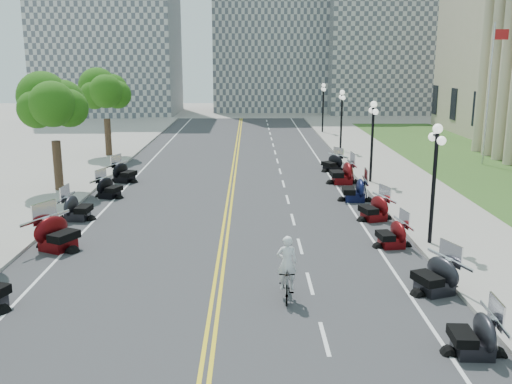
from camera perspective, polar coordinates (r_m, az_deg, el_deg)
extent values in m
plane|color=gray|center=(20.08, -3.83, -9.15)|extent=(160.00, 160.00, 0.00)
cube|color=#333335|center=(29.56, -2.78, -1.71)|extent=(16.00, 90.00, 0.01)
cube|color=yellow|center=(29.56, -3.01, -1.70)|extent=(0.12, 90.00, 0.00)
cube|color=yellow|center=(29.55, -2.54, -1.70)|extent=(0.12, 90.00, 0.00)
cube|color=white|center=(30.00, 9.54, -1.64)|extent=(0.12, 90.00, 0.00)
cube|color=white|center=(30.48, -14.89, -1.68)|extent=(0.12, 90.00, 0.00)
cube|color=white|center=(16.55, 6.87, -14.33)|extent=(0.12, 2.00, 0.00)
cube|color=white|center=(20.15, 5.40, -9.06)|extent=(0.12, 2.00, 0.00)
cube|color=white|center=(23.88, 4.42, -5.41)|extent=(0.12, 2.00, 0.00)
cube|color=white|center=(27.69, 3.71, -2.75)|extent=(0.12, 2.00, 0.00)
cube|color=white|center=(31.54, 3.18, -0.74)|extent=(0.12, 2.00, 0.00)
cube|color=white|center=(35.43, 2.76, 0.83)|extent=(0.12, 2.00, 0.00)
cube|color=white|center=(39.33, 2.42, 2.09)|extent=(0.12, 2.00, 0.00)
cube|color=white|center=(43.26, 2.15, 3.13)|extent=(0.12, 2.00, 0.00)
cube|color=white|center=(47.20, 1.92, 3.99)|extent=(0.12, 2.00, 0.00)
cube|color=white|center=(51.14, 1.73, 4.72)|extent=(0.12, 2.00, 0.00)
cube|color=white|center=(55.10, 1.56, 5.34)|extent=(0.12, 2.00, 0.00)
cube|color=white|center=(59.06, 1.42, 5.88)|extent=(0.12, 2.00, 0.00)
cube|color=white|center=(63.03, 1.29, 6.35)|extent=(0.12, 2.00, 0.00)
cube|color=white|center=(67.00, 1.18, 6.77)|extent=(0.12, 2.00, 0.00)
cube|color=white|center=(70.97, 1.08, 7.14)|extent=(0.12, 2.00, 0.00)
cube|color=#9E9991|center=(30.97, 17.03, -1.46)|extent=(5.00, 90.00, 0.15)
cube|color=#9E9991|center=(31.73, -22.10, -1.52)|extent=(5.00, 90.00, 0.15)
cube|color=#356023|center=(40.75, 23.10, 1.47)|extent=(9.00, 60.00, 0.10)
cube|color=gray|center=(82.94, -14.56, 16.61)|extent=(18.00, 14.00, 26.00)
cube|color=gray|center=(86.88, 1.36, 18.17)|extent=(16.00, 12.00, 30.00)
cube|color=gray|center=(86.16, 13.91, 15.17)|extent=(20.00, 14.00, 22.00)
imported|color=#A51414|center=(18.68, 3.08, -9.13)|extent=(0.59, 1.81, 1.07)
imported|color=white|center=(18.18, 3.13, -4.94)|extent=(0.66, 0.43, 1.80)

